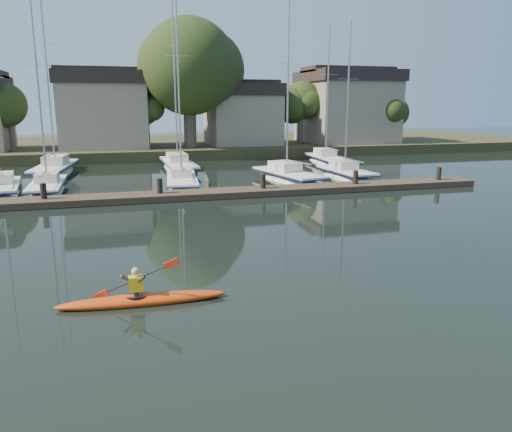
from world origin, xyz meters
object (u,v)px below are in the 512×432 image
object	(u,v)px
sailboat_1	(48,194)
sailboat_7	(326,165)
sailboat_3	(288,183)
sailboat_4	(346,180)
dock	(213,194)
kayak	(142,298)
sailboat_0	(2,197)
sailboat_5	(55,176)
sailboat_6	(178,171)
sailboat_2	(182,188)

from	to	relation	value
sailboat_1	sailboat_7	world-z (taller)	sailboat_7
sailboat_3	sailboat_4	xyz separation A→B (m)	(4.44, 0.06, 0.01)
dock	sailboat_1	distance (m)	10.47
sailboat_7	kayak	bearing A→B (deg)	-118.28
kayak	sailboat_1	bearing A→B (deg)	105.51
sailboat_0	sailboat_1	size ratio (longest dim) A/B	0.92
sailboat_0	sailboat_4	bearing A→B (deg)	-6.28
sailboat_5	sailboat_6	size ratio (longest dim) A/B	1.00
sailboat_1	sailboat_7	bearing A→B (deg)	21.54
sailboat_3	sailboat_7	xyz separation A→B (m)	(6.84, 8.89, 0.00)
kayak	sailboat_4	size ratio (longest dim) A/B	0.38
sailboat_0	sailboat_3	bearing A→B (deg)	-6.40
dock	sailboat_2	size ratio (longest dim) A/B	2.43
dock	sailboat_0	size ratio (longest dim) A/B	2.90
sailboat_2	sailboat_7	distance (m)	16.85
sailboat_6	kayak	bearing A→B (deg)	-100.08
sailboat_4	sailboat_7	bearing A→B (deg)	72.99
dock	sailboat_4	distance (m)	11.71
sailboat_0	sailboat_3	xyz separation A→B (m)	(18.18, 0.06, -0.01)
sailboat_7	dock	bearing A→B (deg)	-129.88
sailboat_4	sailboat_5	xyz separation A→B (m)	(-20.41, 8.26, -0.01)
sailboat_1	sailboat_4	distance (m)	20.06
dock	sailboat_2	bearing A→B (deg)	104.08
kayak	sailboat_4	world-z (taller)	sailboat_4
sailboat_3	sailboat_4	world-z (taller)	sailboat_3
kayak	sailboat_6	xyz separation A→B (m)	(4.62, 27.79, -0.37)
sailboat_1	sailboat_3	world-z (taller)	sailboat_3
sailboat_6	sailboat_7	world-z (taller)	sailboat_6
sailboat_3	sailboat_0	bearing A→B (deg)	169.34
dock	sailboat_6	distance (m)	12.98
sailboat_0	sailboat_7	world-z (taller)	sailboat_7
sailboat_3	sailboat_2	bearing A→B (deg)	169.80
sailboat_3	sailboat_4	distance (m)	4.44
sailboat_2	sailboat_3	world-z (taller)	sailboat_2
kayak	sailboat_1	world-z (taller)	sailboat_1
sailboat_4	sailboat_2	bearing A→B (deg)	178.92
sailboat_6	sailboat_7	bearing A→B (deg)	1.92
sailboat_1	sailboat_2	size ratio (longest dim) A/B	0.91
sailboat_3	sailboat_5	bearing A→B (deg)	141.60
sailboat_1	sailboat_4	xyz separation A→B (m)	(20.06, 0.06, -0.02)
kayak	sailboat_7	xyz separation A→B (m)	(18.02, 28.38, -0.37)
sailboat_0	sailboat_4	world-z (taller)	sailboat_4
dock	sailboat_7	xyz separation A→B (m)	(13.10, 13.57, -0.40)
sailboat_0	sailboat_6	distance (m)	14.32
dock	sailboat_6	size ratio (longest dim) A/B	2.06
sailboat_0	sailboat_6	bearing A→B (deg)	29.11
sailboat_1	sailboat_5	distance (m)	8.33
sailboat_6	sailboat_7	size ratio (longest dim) A/B	1.23
dock	sailboat_7	distance (m)	18.87
sailboat_5	sailboat_0	bearing A→B (deg)	-98.40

